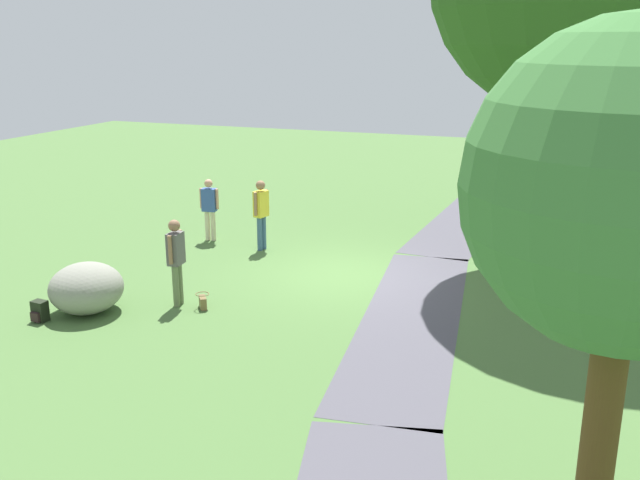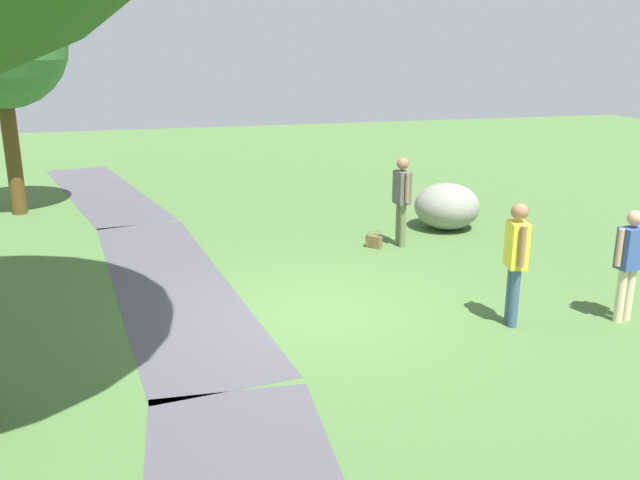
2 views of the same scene
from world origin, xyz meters
name	(u,v)px [view 1 (image 1 of 2)]	position (x,y,z in m)	size (l,w,h in m)	color
ground_plane	(345,275)	(0.00, 0.00, 0.00)	(48.00, 48.00, 0.00)	#486C36
footpath_segment_near	(466,220)	(-6.01, 1.77, 0.00)	(8.09, 2.26, 0.01)	#4B4852
footpath_segment_mid	(411,318)	(1.96, 2.01, 0.00)	(8.15, 2.72, 0.01)	#4B4852
young_tree_near_path	(631,191)	(7.77, 5.18, 3.89)	(2.96, 2.96, 5.40)	#553E1A
lamp_post	(534,139)	(-7.68, 3.40, 2.26)	(0.28, 0.28, 3.68)	black
lawn_boulder	(86,288)	(3.88, -4.00, 0.50)	(1.70, 1.67, 0.99)	gray
woman_with_handbag	(176,256)	(2.93, -2.54, 1.03)	(0.52, 0.27, 1.77)	#64734C
man_near_boulder	(209,205)	(-1.44, -4.24, 0.95)	(0.29, 0.52, 1.65)	beige
passerby_on_path	(261,210)	(-1.14, -2.60, 1.04)	(0.51, 0.31, 1.78)	#3A5A78
handbag_on_grass	(203,302)	(2.93, -1.99, 0.14)	(0.38, 0.38, 0.31)	brown
backpack_by_boulder	(40,311)	(4.58, -4.55, 0.19)	(0.28, 0.30, 0.40)	black
frisbee_on_grass	(175,227)	(-2.26, -5.85, 0.01)	(0.24, 0.24, 0.02)	white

